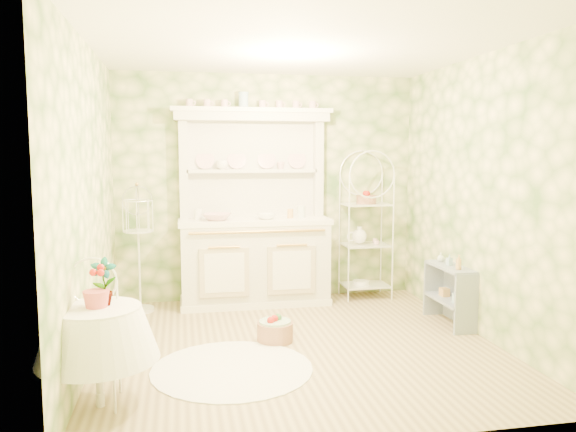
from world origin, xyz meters
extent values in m
plane|color=tan|center=(0.00, 0.00, 0.00)|extent=(3.60, 3.60, 0.00)
plane|color=white|center=(0.00, 0.00, 2.70)|extent=(3.60, 3.60, 0.00)
plane|color=beige|center=(-1.80, 0.00, 1.35)|extent=(3.60, 3.60, 0.00)
plane|color=beige|center=(1.80, 0.00, 1.35)|extent=(3.60, 3.60, 0.00)
plane|color=beige|center=(0.00, 1.80, 1.35)|extent=(3.60, 3.60, 0.00)
plane|color=beige|center=(0.00, -1.80, 1.35)|extent=(3.60, 3.60, 0.00)
cube|color=silver|center=(-0.20, 1.52, 1.15)|extent=(1.87, 0.61, 2.29)
cube|color=white|center=(1.17, 1.57, 0.95)|extent=(0.60, 0.43, 1.91)
cube|color=#8692A3|center=(1.68, 0.35, 0.32)|extent=(0.33, 0.76, 0.64)
cylinder|color=white|center=(-1.62, -0.97, 0.31)|extent=(0.62, 0.62, 0.63)
cube|color=white|center=(-1.68, -0.93, 0.39)|extent=(0.36, 0.36, 0.77)
cube|color=white|center=(-1.51, 1.44, 0.76)|extent=(0.39, 0.39, 1.52)
cylinder|color=#A57357|center=(-0.19, 0.16, 0.10)|extent=(0.31, 0.31, 0.19)
cylinder|color=white|center=(-0.65, -0.46, 0.01)|extent=(1.45, 1.45, 0.01)
imported|color=white|center=(-0.64, 1.45, 1.02)|extent=(0.41, 0.41, 0.08)
imported|color=white|center=(-0.07, 1.44, 1.02)|extent=(0.26, 0.26, 0.07)
imported|color=white|center=(-0.56, 1.68, 1.61)|extent=(0.17, 0.17, 0.11)
imported|color=white|center=(0.14, 1.68, 1.61)|extent=(0.12, 0.12, 0.09)
imported|color=#3F7238|center=(-1.58, -0.93, 0.85)|extent=(0.18, 0.12, 0.33)
imported|color=tan|center=(1.66, 0.16, 0.68)|extent=(0.08, 0.08, 0.15)
imported|color=#9AC0D4|center=(1.68, 0.38, 0.65)|extent=(0.06, 0.06, 0.11)
imported|color=silver|center=(1.68, 0.58, 0.65)|extent=(0.10, 0.10, 0.10)
camera|label=1|loc=(-1.04, -4.91, 1.77)|focal=35.00mm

